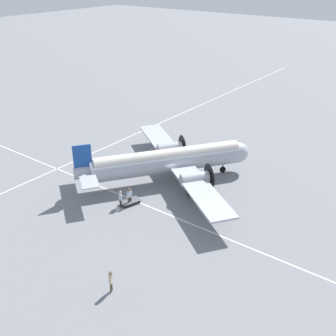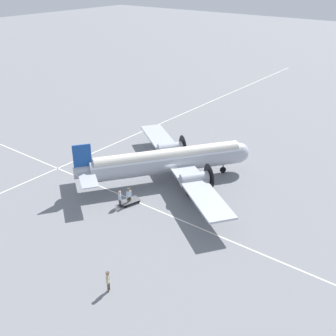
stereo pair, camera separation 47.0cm
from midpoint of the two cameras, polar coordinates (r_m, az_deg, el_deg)
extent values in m
plane|color=slate|center=(46.22, 0.29, -1.70)|extent=(300.00, 300.00, 0.00)
cube|color=silver|center=(42.53, -4.25, -4.42)|extent=(120.00, 0.16, 0.01)
cube|color=silver|center=(53.64, -9.92, 2.01)|extent=(0.16, 120.00, 0.01)
cylinder|color=#ADB2BC|center=(45.20, 0.30, 0.85)|extent=(11.53, 15.06, 2.34)
cylinder|color=silver|center=(44.93, 0.30, 1.59)|extent=(10.49, 13.99, 1.64)
sphere|color=#ADB2BC|center=(48.15, 9.86, 2.09)|extent=(2.23, 2.23, 2.23)
cylinder|color=#ADB2BC|center=(43.63, -10.26, -0.41)|extent=(2.93, 3.42, 1.29)
cube|color=#194799|center=(42.88, -11.24, 1.45)|extent=(1.17, 1.59, 2.69)
cube|color=#ADB2BC|center=(43.54, -10.80, -0.34)|extent=(7.21, 5.74, 0.10)
cube|color=#ADB2BC|center=(45.67, 1.76, 0.71)|extent=(21.13, 15.92, 0.20)
cylinder|color=#ADB2BC|center=(49.26, 0.56, 2.72)|extent=(2.70, 3.08, 1.29)
cylinder|color=black|center=(49.73, 2.29, 2.93)|extent=(2.24, 1.59, 2.71)
sphere|color=black|center=(49.77, 2.45, 2.95)|extent=(0.45, 0.45, 0.45)
cylinder|color=#ADB2BC|center=(42.34, 3.90, -1.48)|extent=(2.70, 3.08, 1.29)
cylinder|color=black|center=(42.87, 5.87, -1.19)|extent=(2.24, 1.59, 2.71)
sphere|color=black|center=(42.92, 6.04, -1.16)|extent=(0.45, 0.45, 0.45)
cylinder|color=#4C4C51|center=(49.58, 0.24, 1.64)|extent=(0.18, 0.18, 0.93)
cylinder|color=black|center=(49.78, 0.24, 1.15)|extent=(0.88, 1.07, 1.10)
cylinder|color=#4C4C51|center=(42.71, 3.50, -2.70)|extent=(0.18, 0.18, 0.93)
cylinder|color=black|center=(42.93, 3.48, -3.24)|extent=(0.88, 1.07, 1.10)
cylinder|color=#4C4C51|center=(48.02, 7.76, 0.22)|extent=(0.14, 0.14, 0.87)
cylinder|color=black|center=(48.21, 7.73, -0.24)|extent=(0.55, 0.68, 0.70)
cylinder|color=#473D2D|center=(32.07, -7.55, -15.48)|extent=(0.12, 0.12, 0.81)
cylinder|color=#473D2D|center=(31.91, -7.69, -15.75)|extent=(0.12, 0.12, 0.81)
cube|color=beige|center=(31.53, -7.70, -14.66)|extent=(0.34, 0.43, 0.60)
sphere|color=tan|center=(31.24, -7.75, -14.05)|extent=(0.27, 0.27, 0.27)
cylinder|color=beige|center=(31.72, -7.55, -14.43)|extent=(0.09, 0.09, 0.57)
cylinder|color=beige|center=(31.38, -7.84, -14.98)|extent=(0.09, 0.09, 0.57)
cube|color=navy|center=(31.45, -7.53, -14.59)|extent=(0.03, 0.05, 0.39)
cylinder|color=#473D2D|center=(31.17, -7.76, -13.89)|extent=(0.38, 0.38, 0.07)
cylinder|color=#2D2D33|center=(41.59, -6.24, -4.62)|extent=(0.12, 0.12, 0.84)
cylinder|color=#2D2D33|center=(41.39, -6.12, -4.78)|extent=(0.12, 0.12, 0.84)
cube|color=silver|center=(41.12, -6.23, -3.82)|extent=(0.45, 0.35, 0.63)
sphere|color=tan|center=(40.89, -6.26, -3.27)|extent=(0.28, 0.28, 0.28)
cylinder|color=silver|center=(41.34, -6.34, -3.71)|extent=(0.10, 0.10, 0.60)
cylinder|color=silver|center=(40.93, -6.11, -4.02)|extent=(0.10, 0.10, 0.60)
cube|color=maroon|center=(41.11, -6.10, -3.70)|extent=(0.05, 0.03, 0.40)
cylinder|color=#473D2D|center=(41.73, -5.11, -4.45)|extent=(0.12, 0.12, 0.84)
cylinder|color=#473D2D|center=(41.84, -4.83, -4.34)|extent=(0.12, 0.12, 0.84)
cube|color=silver|center=(41.41, -5.01, -3.51)|extent=(0.29, 0.44, 0.63)
sphere|color=#8C6647|center=(41.19, -5.04, -2.96)|extent=(0.28, 0.28, 0.28)
cylinder|color=silver|center=(41.31, -5.30, -3.66)|extent=(0.10, 0.10, 0.60)
cylinder|color=silver|center=(41.55, -4.72, -3.45)|extent=(0.10, 0.10, 0.60)
cube|color=maroon|center=(41.45, -5.09, -3.37)|extent=(0.02, 0.05, 0.41)
cylinder|color=#473D2D|center=(41.13, -5.04, -2.82)|extent=(0.36, 0.36, 0.07)
cube|color=#232328|center=(42.21, -4.94, -4.34)|extent=(0.38, 0.16, 0.49)
cube|color=black|center=(42.07, -4.95, -4.01)|extent=(0.14, 0.11, 0.02)
cube|color=#56565B|center=(41.98, -4.89, -4.43)|extent=(1.62, 2.25, 0.04)
cube|color=#56565B|center=(41.44, -6.06, -4.54)|extent=(1.06, 0.35, 0.04)
cylinder|color=#56565B|center=(41.89, -6.41, -4.37)|extent=(0.04, 0.04, 0.22)
cylinder|color=#56565B|center=(41.11, -5.69, -4.97)|extent=(0.04, 0.04, 0.22)
cylinder|color=black|center=(42.72, -4.30, -4.07)|extent=(0.14, 0.29, 0.28)
cylinder|color=black|center=(42.07, -3.68, -4.56)|extent=(0.14, 0.29, 0.28)
cylinder|color=black|center=(42.06, -6.09, -4.67)|extent=(0.14, 0.29, 0.28)
cylinder|color=black|center=(41.41, -5.48, -5.18)|extent=(0.14, 0.29, 0.28)
camera|label=1|loc=(0.23, -89.70, 0.15)|focal=45.00mm
camera|label=2|loc=(0.23, 90.30, -0.15)|focal=45.00mm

